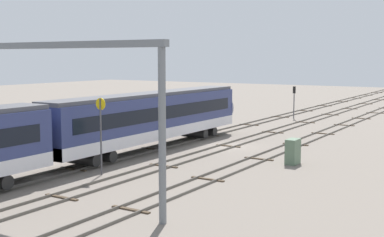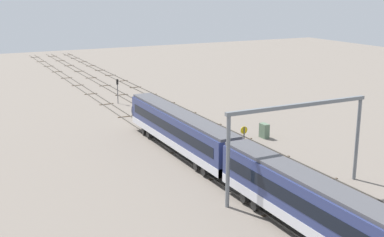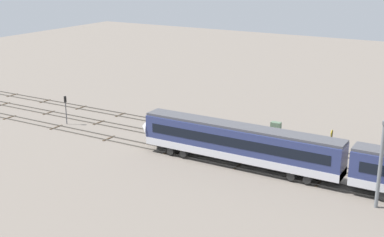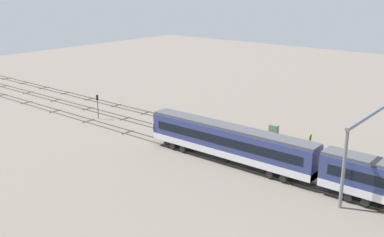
# 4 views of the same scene
# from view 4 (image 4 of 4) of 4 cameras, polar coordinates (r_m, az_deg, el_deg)

# --- Properties ---
(ground_plane) EXTENTS (207.61, 207.61, 0.00)m
(ground_plane) POSITION_cam_4_polar(r_m,az_deg,el_deg) (65.14, 3.59, -3.28)
(ground_plane) COLOR slate
(track_near_foreground) EXTENTS (191.61, 2.40, 0.16)m
(track_near_foreground) POSITION_cam_4_polar(r_m,az_deg,el_deg) (68.87, 5.95, -2.16)
(track_near_foreground) COLOR #59544C
(track_near_foreground) RESTS_ON ground
(track_second_near) EXTENTS (191.61, 2.40, 0.16)m
(track_second_near) POSITION_cam_4_polar(r_m,az_deg,el_deg) (65.11, 3.60, -3.22)
(track_second_near) COLOR #59544C
(track_second_near) RESTS_ON ground
(track_with_train) EXTENTS (191.61, 2.40, 0.16)m
(track_with_train) POSITION_cam_4_polar(r_m,az_deg,el_deg) (61.50, 0.95, -4.41)
(track_with_train) COLOR #59544C
(track_with_train) RESTS_ON ground
(overhead_gantry) EXTENTS (0.40, 15.70, 8.74)m
(overhead_gantry) POSITION_cam_4_polar(r_m,az_deg,el_deg) (54.24, 21.77, -1.51)
(overhead_gantry) COLOR slate
(overhead_gantry) RESTS_ON ground
(speed_sign_mid_trackside) EXTENTS (0.14, 0.80, 5.23)m
(speed_sign_mid_trackside) POSITION_cam_4_polar(r_m,az_deg,el_deg) (55.57, 14.68, -3.80)
(speed_sign_mid_trackside) COLOR #4C4C51
(speed_sign_mid_trackside) RESTS_ON ground
(signal_light_trackside_approach) EXTENTS (0.31, 0.32, 4.18)m
(signal_light_trackside_approach) POSITION_cam_4_polar(r_m,az_deg,el_deg) (78.16, -11.89, 1.91)
(signal_light_trackside_approach) COLOR #4C4C51
(signal_light_trackside_approach) RESTS_ON ground
(relay_cabinet) EXTENTS (1.38, 0.78, 1.89)m
(relay_cabinet) POSITION_cam_4_polar(r_m,az_deg,el_deg) (68.86, 10.30, -1.58)
(relay_cabinet) COLOR #597259
(relay_cabinet) RESTS_ON ground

